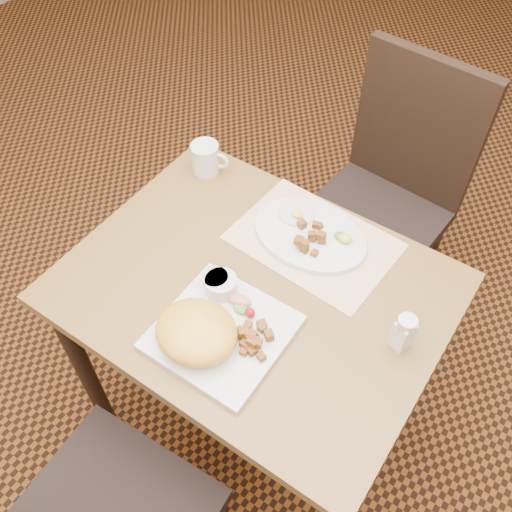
% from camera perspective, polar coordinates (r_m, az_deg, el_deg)
% --- Properties ---
extents(ground, '(8.00, 8.00, 0.00)m').
position_cam_1_polar(ground, '(2.04, -0.09, -15.53)').
color(ground, black).
rests_on(ground, ground).
extents(table, '(0.90, 0.70, 0.75)m').
position_cam_1_polar(table, '(1.47, -0.11, -5.45)').
color(table, brown).
rests_on(table, ground).
extents(chair_far, '(0.45, 0.46, 0.97)m').
position_cam_1_polar(chair_far, '(1.96, 13.23, 6.64)').
color(chair_far, black).
rests_on(chair_far, ground).
extents(placemat, '(0.42, 0.30, 0.00)m').
position_cam_1_polar(placemat, '(1.47, 5.78, 1.46)').
color(placemat, white).
rests_on(placemat, table).
extents(plate_square, '(0.28, 0.28, 0.02)m').
position_cam_1_polar(plate_square, '(1.30, -3.41, -7.63)').
color(plate_square, silver).
rests_on(plate_square, table).
extents(plate_oval, '(0.31, 0.23, 0.02)m').
position_cam_1_polar(plate_oval, '(1.48, 5.41, 2.10)').
color(plate_oval, silver).
rests_on(plate_oval, placemat).
extents(hollandaise_mound, '(0.19, 0.17, 0.07)m').
position_cam_1_polar(hollandaise_mound, '(1.26, -6.03, -7.52)').
color(hollandaise_mound, yellow).
rests_on(hollandaise_mound, plate_square).
extents(ramekin, '(0.09, 0.08, 0.04)m').
position_cam_1_polar(ramekin, '(1.34, -3.56, -2.83)').
color(ramekin, silver).
rests_on(ramekin, plate_square).
extents(garnish_sq, '(0.09, 0.05, 0.03)m').
position_cam_1_polar(garnish_sq, '(1.32, -1.41, -4.88)').
color(garnish_sq, '#387223').
rests_on(garnish_sq, plate_square).
extents(fried_egg, '(0.10, 0.10, 0.02)m').
position_cam_1_polar(fried_egg, '(1.51, 4.08, 4.37)').
color(fried_egg, white).
rests_on(fried_egg, plate_oval).
extents(garnish_ov, '(0.05, 0.04, 0.02)m').
position_cam_1_polar(garnish_ov, '(1.46, 8.78, 1.84)').
color(garnish_ov, '#387223').
rests_on(garnish_ov, plate_oval).
extents(salt_shaker, '(0.05, 0.05, 0.10)m').
position_cam_1_polar(salt_shaker, '(1.29, 14.56, -7.37)').
color(salt_shaker, white).
rests_on(salt_shaker, table).
extents(coffee_mug, '(0.11, 0.08, 0.09)m').
position_cam_1_polar(coffee_mug, '(1.63, -5.00, 9.71)').
color(coffee_mug, silver).
rests_on(coffee_mug, table).
extents(home_fries_sq, '(0.09, 0.10, 0.04)m').
position_cam_1_polar(home_fries_sq, '(1.26, -0.43, -8.26)').
color(home_fries_sq, '#8E4E16').
rests_on(home_fries_sq, plate_square).
extents(home_fries_ov, '(0.10, 0.11, 0.03)m').
position_cam_1_polar(home_fries_ov, '(1.44, 5.46, 1.90)').
color(home_fries_ov, '#8E4E16').
rests_on(home_fries_ov, plate_oval).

